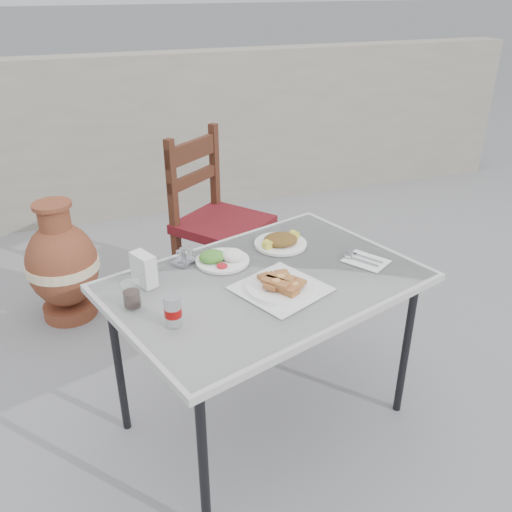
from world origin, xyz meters
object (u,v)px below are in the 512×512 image
object	(u,v)px
cola_glass	(132,296)
chair	(217,220)
salad_chopped_plate	(281,241)
salad_rice_plate	(222,258)
condiment_caddy	(184,258)
cafe_table	(266,290)
terracotta_urn	(63,265)
pide_plate	(281,282)
napkin_holder	(144,269)
soda_can	(173,311)

from	to	relation	value
cola_glass	chair	bearing A→B (deg)	59.90
cola_glass	salad_chopped_plate	bearing A→B (deg)	21.86
salad_rice_plate	salad_chopped_plate	world-z (taller)	salad_rice_plate
salad_chopped_plate	condiment_caddy	size ratio (longest dim) A/B	1.97
salad_chopped_plate	cafe_table	bearing A→B (deg)	-123.00
cola_glass	cafe_table	bearing A→B (deg)	2.30
cafe_table	chair	distance (m)	1.01
terracotta_urn	pide_plate	bearing A→B (deg)	-57.94
napkin_holder	terracotta_urn	size ratio (longest dim) A/B	0.18
soda_can	cola_glass	bearing A→B (deg)	124.71
salad_rice_plate	pide_plate	bearing A→B (deg)	-62.42
salad_rice_plate	soda_can	size ratio (longest dim) A/B	2.08
soda_can	chair	bearing A→B (deg)	67.72
cafe_table	soda_can	size ratio (longest dim) A/B	12.85
salad_rice_plate	salad_chopped_plate	distance (m)	0.28
cafe_table	terracotta_urn	size ratio (longest dim) A/B	1.96
soda_can	napkin_holder	distance (m)	0.29
chair	terracotta_urn	bearing A→B (deg)	133.68
pide_plate	salad_chopped_plate	bearing A→B (deg)	67.90
cafe_table	salad_chopped_plate	world-z (taller)	salad_chopped_plate
pide_plate	soda_can	size ratio (longest dim) A/B	3.67
condiment_caddy	chair	world-z (taller)	chair
salad_rice_plate	chair	world-z (taller)	chair
napkin_holder	pide_plate	bearing A→B (deg)	-47.81
pide_plate	cola_glass	bearing A→B (deg)	172.40
pide_plate	salad_rice_plate	bearing A→B (deg)	117.58
salad_rice_plate	terracotta_urn	distance (m)	1.20
pide_plate	terracotta_urn	world-z (taller)	pide_plate
soda_can	chair	distance (m)	1.29
cafe_table	salad_rice_plate	xyz separation A→B (m)	(-0.12, 0.18, 0.07)
soda_can	condiment_caddy	xyz separation A→B (m)	(0.13, 0.40, -0.03)
soda_can	salad_rice_plate	bearing A→B (deg)	52.91
cafe_table	salad_rice_plate	world-z (taller)	salad_rice_plate
pide_plate	salad_chopped_plate	world-z (taller)	pide_plate
salad_rice_plate	cola_glass	size ratio (longest dim) A/B	2.32
salad_rice_plate	cola_glass	xyz separation A→B (m)	(-0.38, -0.20, 0.02)
salad_chopped_plate	napkin_holder	bearing A→B (deg)	-167.55
terracotta_urn	salad_rice_plate	bearing A→B (deg)	-56.73
napkin_holder	cola_glass	bearing A→B (deg)	-140.21
cafe_table	condiment_caddy	xyz separation A→B (m)	(-0.26, 0.23, 0.07)
soda_can	napkin_holder	xyz separation A→B (m)	(-0.04, 0.29, 0.01)
salad_chopped_plate	terracotta_urn	distance (m)	1.31
cafe_table	salad_chopped_plate	bearing A→B (deg)	57.00
salad_rice_plate	chair	distance (m)	0.87
terracotta_urn	salad_chopped_plate	bearing A→B (deg)	-44.61
condiment_caddy	terracotta_urn	xyz separation A→B (m)	(-0.48, 0.90, -0.40)
soda_can	cola_glass	xyz separation A→B (m)	(-0.11, 0.16, -0.01)
cafe_table	napkin_holder	xyz separation A→B (m)	(-0.43, 0.11, 0.11)
pide_plate	salad_chopped_plate	size ratio (longest dim) A/B	1.71
cola_glass	napkin_holder	size ratio (longest dim) A/B	0.75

